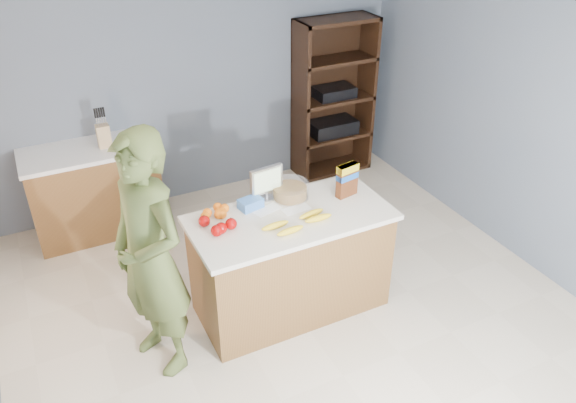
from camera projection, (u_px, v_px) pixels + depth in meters
name	position (u px, v px, depth m)	size (l,w,h in m)	color
floor	(307.00, 328.00, 4.52)	(4.50, 5.00, 0.02)	beige
walls	(312.00, 141.00, 3.66)	(4.52, 5.02, 2.51)	slate
counter_peninsula	(291.00, 266.00, 4.53)	(1.56, 0.76, 0.90)	brown
back_cabinet	(95.00, 190.00, 5.51)	(1.24, 0.62, 0.90)	brown
shelving_unit	(331.00, 100.00, 6.46)	(0.90, 0.40, 1.80)	black
person	(150.00, 258.00, 3.78)	(0.68, 0.44, 1.86)	#475527
knife_block	(104.00, 135.00, 5.26)	(0.12, 0.10, 0.31)	tan
envelopes	(282.00, 209.00, 4.36)	(0.44, 0.23, 0.00)	white
bananas	(299.00, 222.00, 4.17)	(0.56, 0.21, 0.05)	yellow
apples	(218.00, 226.00, 4.08)	(0.25, 0.25, 0.09)	#910404
oranges	(216.00, 213.00, 4.25)	(0.26, 0.18, 0.07)	orange
blue_carton	(251.00, 204.00, 4.36)	(0.18, 0.12, 0.08)	blue
salad_bowl	(290.00, 191.00, 4.49)	(0.30, 0.30, 0.13)	#267219
tv	(267.00, 181.00, 4.42)	(0.28, 0.12, 0.28)	silver
cereal_box	(347.00, 178.00, 4.46)	(0.19, 0.10, 0.28)	#592B14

